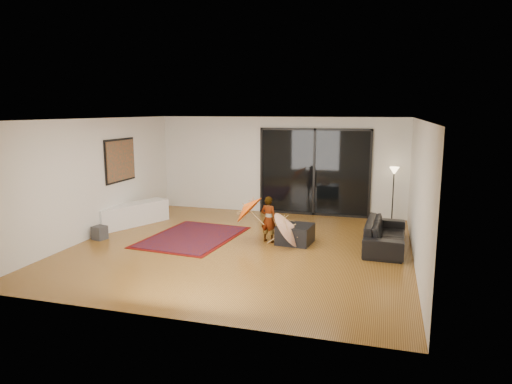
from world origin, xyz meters
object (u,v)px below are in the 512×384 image
at_px(ottoman, 295,234).
at_px(child, 269,219).
at_px(media_console, 132,214).
at_px(sofa, 385,234).

height_order(ottoman, child, child).
relative_size(media_console, sofa, 0.98).
bearing_deg(child, ottoman, -159.52).
distance_m(sofa, ottoman, 1.91).
xyz_separation_m(sofa, ottoman, (-1.90, -0.18, -0.09)).
distance_m(media_console, ottoman, 4.32).
distance_m(media_console, child, 3.75).
bearing_deg(sofa, child, 97.91).
relative_size(sofa, ottoman, 2.81).
height_order(sofa, ottoman, sofa).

